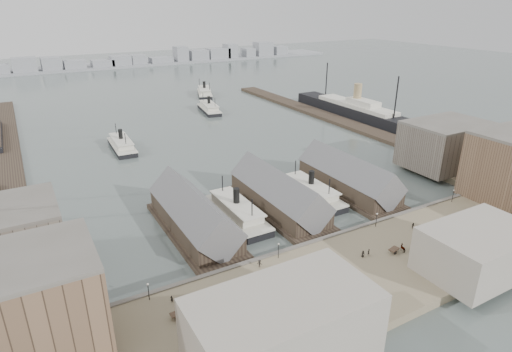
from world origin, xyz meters
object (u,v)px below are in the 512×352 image
horse_cart_left (187,311)px  horse_cart_center (286,282)px  ferry_docked_west (237,211)px  tram (510,205)px  ocean_steamer (356,110)px  horse_cart_right (401,248)px

horse_cart_left → horse_cart_center: bearing=-98.0°
ferry_docked_west → tram: ferry_docked_west is taller
tram → horse_cart_left: (-93.86, 4.01, -0.93)m
ocean_steamer → ferry_docked_west: bearing=-146.6°
ocean_steamer → horse_cart_right: 133.06m
horse_cart_center → tram: bearing=-65.6°
ferry_docked_west → horse_cart_left: 42.42m
ocean_steamer → horse_cart_right: size_ratio=18.02×
horse_cart_left → horse_cart_right: horse_cart_right is taller
horse_cart_left → horse_cart_center: size_ratio=0.98×
tram → ferry_docked_west: bearing=149.1°
tram → horse_cart_left: bearing=175.5°
tram → horse_cart_center: bearing=176.1°
ocean_steamer → horse_cart_left: bearing=-142.3°
tram → horse_cart_center: (-72.92, 2.36, -0.98)m
horse_cart_right → tram: bearing=-102.9°
ocean_steamer → horse_cart_left: 166.79m
ocean_steamer → horse_cart_left: size_ratio=18.56×
horse_cart_left → horse_cart_right: 51.76m
horse_cart_left → horse_cart_center: (20.94, -1.66, -0.04)m
horse_cart_center → horse_cart_right: size_ratio=0.99×
tram → horse_cart_center: tram is taller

